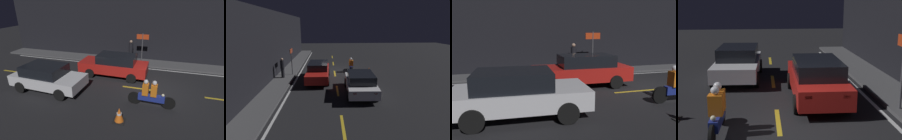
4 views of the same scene
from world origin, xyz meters
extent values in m
plane|color=black|center=(0.00, 0.00, 0.00)|extent=(56.00, 56.00, 0.00)
cube|color=#4C4C4F|center=(0.00, 4.42, 0.06)|extent=(28.00, 1.66, 0.12)
cube|color=black|center=(0.00, 5.40, 2.86)|extent=(28.00, 0.30, 5.72)
cube|color=gold|center=(-5.50, 0.00, 0.00)|extent=(2.00, 0.14, 0.01)
cube|color=gold|center=(-1.00, 0.00, 0.00)|extent=(2.00, 0.14, 0.01)
cube|color=silver|center=(0.00, 3.34, 0.00)|extent=(25.20, 0.14, 0.01)
cube|color=silver|center=(-6.00, -1.51, 0.61)|extent=(4.20, 1.99, 0.59)
cube|color=black|center=(-6.21, -1.50, 1.18)|extent=(2.34, 1.73, 0.54)
cube|color=red|center=(-8.01, -0.83, 0.76)|extent=(0.07, 0.20, 0.10)
cylinder|color=black|center=(-4.68, -0.68, 0.32)|extent=(0.65, 0.21, 0.64)
cylinder|color=black|center=(-4.76, -2.45, 0.32)|extent=(0.65, 0.21, 0.64)
cylinder|color=black|center=(-7.24, -0.56, 0.32)|extent=(0.65, 0.21, 0.64)
cylinder|color=black|center=(-7.32, -2.34, 0.32)|extent=(0.65, 0.21, 0.64)
cube|color=red|center=(-3.00, 1.46, 0.63)|extent=(4.53, 1.78, 0.65)
cube|color=black|center=(-2.77, 1.45, 1.22)|extent=(2.50, 1.58, 0.53)
cube|color=red|center=(-0.79, 0.87, 0.80)|extent=(0.06, 0.20, 0.10)
cube|color=red|center=(-0.77, 1.98, 0.80)|extent=(0.06, 0.20, 0.10)
cylinder|color=black|center=(-4.41, 0.65, 0.31)|extent=(0.62, 0.19, 0.62)
cylinder|color=black|center=(-4.38, 2.31, 0.31)|extent=(0.62, 0.19, 0.62)
cylinder|color=black|center=(-1.62, 0.60, 0.31)|extent=(0.62, 0.19, 0.62)
cylinder|color=black|center=(-1.59, 2.27, 0.31)|extent=(0.62, 0.19, 0.62)
cylinder|color=black|center=(-1.04, -1.62, 0.31)|extent=(0.63, 0.12, 0.63)
cube|color=orange|center=(-0.52, -1.64, 0.89)|extent=(0.29, 0.37, 0.55)
sphere|color=silver|center=(-0.52, -1.64, 1.27)|extent=(0.22, 0.22, 0.22)
cylinder|color=black|center=(-2.41, 4.51, 0.52)|extent=(0.28, 0.28, 0.78)
cylinder|color=black|center=(-2.41, 4.51, 1.26)|extent=(0.34, 0.34, 0.70)
sphere|color=tan|center=(-2.41, 4.51, 1.72)|extent=(0.23, 0.23, 0.23)
cylinder|color=#4C4C51|center=(-1.44, 3.89, 1.32)|extent=(0.08, 0.08, 2.40)
cube|color=red|center=(-1.44, 3.89, 2.27)|extent=(0.90, 0.05, 0.36)
camera|label=1|loc=(0.05, -9.16, 4.88)|focal=28.00mm
camera|label=2|loc=(-17.07, 0.65, 4.49)|focal=28.00mm
camera|label=3|loc=(-6.40, -8.06, 2.67)|focal=35.00mm
camera|label=4|loc=(7.60, -0.41, 3.60)|focal=50.00mm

